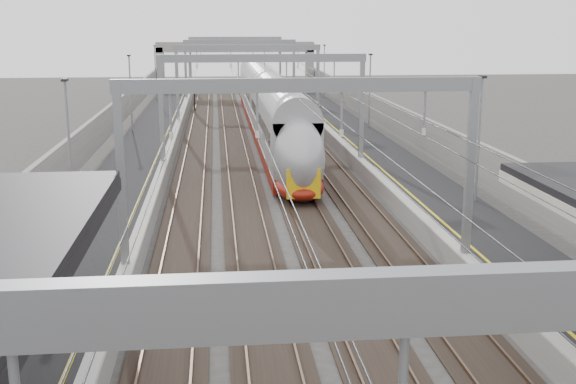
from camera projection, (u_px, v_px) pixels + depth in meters
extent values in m
cube|color=black|center=(141.00, 161.00, 48.19)|extent=(4.00, 120.00, 1.00)
cube|color=black|center=(376.00, 156.00, 49.75)|extent=(4.00, 120.00, 1.00)
cube|color=black|center=(194.00, 166.00, 48.64)|extent=(2.40, 140.00, 0.08)
cube|color=brown|center=(183.00, 165.00, 48.55)|extent=(0.07, 140.00, 0.14)
cube|color=brown|center=(205.00, 165.00, 48.69)|extent=(0.07, 140.00, 0.14)
cube|color=black|center=(238.00, 165.00, 48.93)|extent=(2.40, 140.00, 0.08)
cube|color=brown|center=(228.00, 164.00, 48.84)|extent=(0.07, 140.00, 0.14)
cube|color=brown|center=(249.00, 164.00, 48.98)|extent=(0.07, 140.00, 0.14)
cube|color=black|center=(282.00, 165.00, 49.22)|extent=(2.40, 140.00, 0.08)
cube|color=brown|center=(272.00, 163.00, 49.13)|extent=(0.07, 140.00, 0.14)
cube|color=brown|center=(293.00, 163.00, 49.27)|extent=(0.07, 140.00, 0.14)
cube|color=black|center=(326.00, 164.00, 49.52)|extent=(2.40, 140.00, 0.08)
cube|color=brown|center=(315.00, 163.00, 49.43)|extent=(0.07, 140.00, 0.14)
cube|color=brown|center=(336.00, 162.00, 49.57)|extent=(0.07, 140.00, 0.14)
cube|color=gray|center=(121.00, 174.00, 25.21)|extent=(0.28, 0.28, 6.60)
cube|color=gray|center=(470.00, 167.00, 26.44)|extent=(0.28, 0.28, 6.60)
cube|color=gray|center=(300.00, 85.00, 25.13)|extent=(13.00, 0.25, 0.50)
cube|color=gray|center=(161.00, 109.00, 44.59)|extent=(0.28, 0.28, 6.60)
cube|color=gray|center=(362.00, 106.00, 45.81)|extent=(0.28, 0.28, 6.60)
cube|color=gray|center=(262.00, 58.00, 44.50)|extent=(13.00, 0.25, 0.50)
cube|color=gray|center=(177.00, 83.00, 63.96)|extent=(0.28, 0.28, 6.60)
cube|color=gray|center=(318.00, 82.00, 65.18)|extent=(0.28, 0.28, 6.60)
cube|color=gray|center=(248.00, 47.00, 63.88)|extent=(13.00, 0.25, 0.50)
cube|color=gray|center=(186.00, 69.00, 83.33)|extent=(0.28, 0.28, 6.60)
cube|color=gray|center=(294.00, 68.00, 84.56)|extent=(0.28, 0.28, 6.60)
cube|color=gray|center=(240.00, 42.00, 83.25)|extent=(13.00, 0.25, 0.50)
cube|color=gray|center=(190.00, 61.00, 100.77)|extent=(0.28, 0.28, 6.60)
cube|color=gray|center=(280.00, 60.00, 101.99)|extent=(0.28, 0.28, 6.60)
cube|color=gray|center=(235.00, 39.00, 100.68)|extent=(13.00, 0.25, 0.50)
cylinder|color=#262628|center=(193.00, 79.00, 52.24)|extent=(0.03, 140.00, 0.03)
cylinder|color=#262628|center=(235.00, 79.00, 52.53)|extent=(0.03, 140.00, 0.03)
cylinder|color=#262628|center=(276.00, 79.00, 52.82)|extent=(0.03, 140.00, 0.03)
cylinder|color=#262628|center=(316.00, 78.00, 53.11)|extent=(0.03, 140.00, 0.03)
cube|color=slate|center=(235.00, 47.00, 100.95)|extent=(22.00, 2.20, 1.40)
cube|color=slate|center=(160.00, 70.00, 100.63)|extent=(1.00, 2.20, 6.20)
cube|color=slate|center=(310.00, 69.00, 102.68)|extent=(1.00, 2.20, 6.20)
cube|color=slate|center=(91.00, 145.00, 47.63)|extent=(0.30, 120.00, 3.20)
cube|color=slate|center=(422.00, 140.00, 49.81)|extent=(0.30, 120.00, 3.20)
cube|color=maroon|center=(279.00, 150.00, 51.45)|extent=(2.81, 23.98, 0.83)
cube|color=#9A9A9F|center=(279.00, 123.00, 51.00)|extent=(2.81, 23.98, 3.13)
cube|color=black|center=(291.00, 179.00, 43.40)|extent=(2.08, 2.50, 0.52)
cube|color=maroon|center=(259.00, 110.00, 75.08)|extent=(2.81, 23.98, 0.83)
cube|color=#9A9A9F|center=(258.00, 91.00, 74.63)|extent=(2.81, 23.98, 3.13)
cube|color=black|center=(264.00, 124.00, 67.03)|extent=(2.08, 2.50, 0.52)
ellipsoid|color=#9A9A9F|center=(299.00, 158.00, 39.26)|extent=(2.81, 5.42, 4.38)
cube|color=#E4AD0C|center=(304.00, 184.00, 37.30)|extent=(1.77, 0.12, 1.56)
cube|color=black|center=(303.00, 153.00, 37.40)|extent=(1.67, 0.60, 0.98)
cylinder|color=black|center=(195.00, 99.00, 78.00)|extent=(0.12, 0.12, 3.00)
cube|color=black|center=(194.00, 84.00, 77.64)|extent=(0.32, 0.22, 0.75)
sphere|color=#0CE526|center=(194.00, 82.00, 77.47)|extent=(0.16, 0.16, 0.16)
cylinder|color=black|center=(274.00, 101.00, 75.72)|extent=(0.12, 0.12, 3.00)
cube|color=black|center=(274.00, 85.00, 75.35)|extent=(0.32, 0.22, 0.75)
sphere|color=red|center=(274.00, 84.00, 75.19)|extent=(0.16, 0.16, 0.16)
cylinder|color=black|center=(293.00, 99.00, 77.73)|extent=(0.12, 0.12, 3.00)
cube|color=black|center=(293.00, 84.00, 77.36)|extent=(0.32, 0.22, 0.75)
sphere|color=#0CE526|center=(293.00, 83.00, 77.20)|extent=(0.16, 0.16, 0.16)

